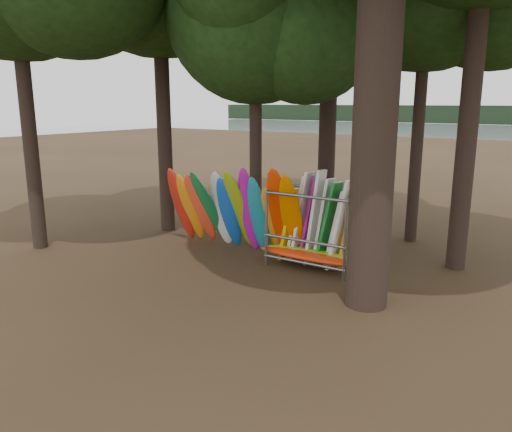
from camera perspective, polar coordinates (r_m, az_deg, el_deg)
The scene contains 6 objects.
ground at distance 14.40m, azimuth -2.82°, elevation -6.63°, with size 120.00×120.00×0.00m, color #47331E.
lake at distance 71.55m, azimuth 27.10°, elevation 7.68°, with size 160.00×160.00×0.00m, color gray.
oak_1 at distance 20.76m, azimuth -0.04°, elevation 22.51°, with size 7.18×7.18×11.42m.
oak_5 at distance 16.91m, azimuth -0.10°, elevation 22.19°, with size 6.54×6.54×10.40m.
kayak_row at distance 16.26m, azimuth -2.47°, elevation 0.54°, with size 5.29×1.88×3.09m.
storage_rack at distance 14.90m, azimuth 6.87°, elevation -1.75°, with size 3.24×1.53×2.90m.
Camera 1 is at (8.04, -10.93, 4.82)m, focal length 35.00 mm.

